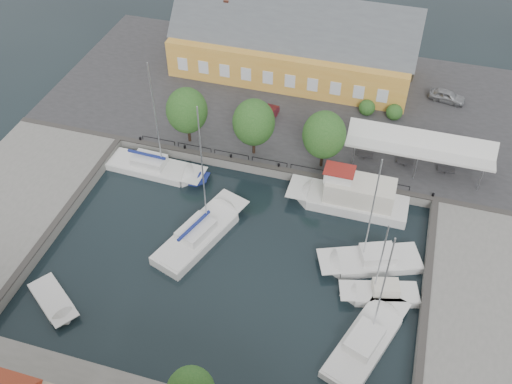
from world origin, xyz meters
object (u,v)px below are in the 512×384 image
car_silver (447,96)px  car_red (267,116)px  launch_nw (185,177)px  west_boat_a (154,168)px  east_boat_b (381,295)px  tent_canopy (420,146)px  center_sailboat (200,235)px  east_boat_a (372,262)px  east_boat_c (365,343)px  warehouse (288,45)px  trawler (352,198)px  launch_sw (54,301)px

car_silver → car_red: size_ratio=1.02×
car_silver → launch_nw: bearing=139.5°
car_silver → west_boat_a: west_boat_a is taller
car_red → car_silver: bearing=34.3°
car_silver → west_boat_a: bearing=135.6°
car_silver → east_boat_b: (-3.58, -28.55, -1.43)m
tent_canopy → launch_nw: (-21.84, -7.03, -3.59)m
car_red → center_sailboat: bearing=-87.4°
east_boat_a → launch_nw: size_ratio=2.65×
east_boat_b → east_boat_c: 4.84m
tent_canopy → east_boat_c: (-1.73, -20.81, -3.43)m
warehouse → car_red: (0.42, -10.78, -2.77)m
east_boat_a → east_boat_b: size_ratio=1.36×
car_silver → east_boat_b: east_boat_b is taller
warehouse → tent_canopy: 21.63m
car_red → east_boat_c: size_ratio=0.34×
warehouse → center_sailboat: 28.29m
east_boat_c → trawler: bearing=103.4°
east_boat_a → east_boat_c: size_ratio=1.05×
car_silver → east_boat_a: east_boat_a is taller
trawler → car_silver: bearing=67.9°
car_silver → east_boat_a: (-4.76, -25.29, -1.43)m
tent_canopy → car_silver: size_ratio=3.44×
east_boat_c → west_boat_a: bearing=149.3°
center_sailboat → east_boat_c: center_sailboat is taller
launch_nw → east_boat_a: bearing=-16.3°
center_sailboat → launch_nw: size_ratio=3.05×
car_red → trawler: (10.96, -9.32, -0.64)m
launch_nw → trawler: bearing=2.7°
car_red → east_boat_b: east_boat_b is taller
trawler → launch_sw: 27.79m
launch_sw → east_boat_a: bearing=25.1°
east_boat_b → launch_sw: east_boat_b is taller
east_boat_a → east_boat_c: 8.09m
east_boat_b → east_boat_c: (-0.56, -4.81, -0.00)m
launch_sw → car_silver: bearing=51.7°
launch_sw → launch_nw: size_ratio=1.21×
west_boat_a → tent_canopy: bearing=15.2°
warehouse → west_boat_a: 22.84m
trawler → launch_nw: size_ratio=2.47×
car_red → east_boat_b: 24.31m
warehouse → launch_nw: size_ratio=6.10×
east_boat_b → launch_sw: (-25.36, -8.04, -0.17)m
east_boat_c → west_boat_a: 27.33m
car_silver → center_sailboat: center_sailboat is taller
warehouse → car_silver: size_ratio=7.03×
east_boat_a → launch_sw: size_ratio=2.19×
trawler → warehouse: bearing=119.5°
tent_canopy → car_red: bearing=169.2°
east_boat_b → car_red: bearing=128.2°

